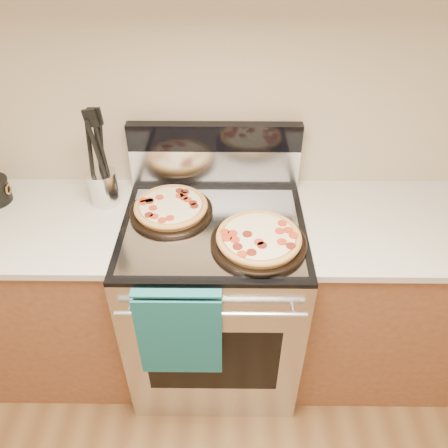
{
  "coord_description": "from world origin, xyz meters",
  "views": [
    {
      "loc": [
        0.06,
        0.24,
        2.04
      ],
      "look_at": [
        0.05,
        1.55,
        1.0
      ],
      "focal_mm": 35.0,
      "sensor_mm": 36.0,
      "label": 1
    }
  ],
  "objects_px": {
    "pepperoni_pizza_back": "(171,208)",
    "utensil_crock": "(104,188)",
    "range_body": "(215,301)",
    "pepperoni_pizza_front": "(259,239)"
  },
  "relations": [
    {
      "from": "pepperoni_pizza_back",
      "to": "pepperoni_pizza_front",
      "type": "distance_m",
      "value": 0.41
    },
    {
      "from": "range_body",
      "to": "utensil_crock",
      "type": "xyz_separation_m",
      "value": [
        -0.48,
        0.17,
        0.54
      ]
    },
    {
      "from": "range_body",
      "to": "utensil_crock",
      "type": "bearing_deg",
      "value": 160.9
    },
    {
      "from": "pepperoni_pizza_front",
      "to": "utensil_crock",
      "type": "xyz_separation_m",
      "value": [
        -0.66,
        0.3,
        0.04
      ]
    },
    {
      "from": "pepperoni_pizza_back",
      "to": "utensil_crock",
      "type": "distance_m",
      "value": 0.32
    },
    {
      "from": "range_body",
      "to": "pepperoni_pizza_front",
      "type": "height_order",
      "value": "pepperoni_pizza_front"
    },
    {
      "from": "pepperoni_pizza_back",
      "to": "pepperoni_pizza_front",
      "type": "xyz_separation_m",
      "value": [
        0.36,
        -0.2,
        0.0
      ]
    },
    {
      "from": "pepperoni_pizza_back",
      "to": "pepperoni_pizza_front",
      "type": "relative_size",
      "value": 0.94
    },
    {
      "from": "range_body",
      "to": "utensil_crock",
      "type": "distance_m",
      "value": 0.74
    },
    {
      "from": "range_body",
      "to": "pepperoni_pizza_back",
      "type": "distance_m",
      "value": 0.54
    }
  ]
}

